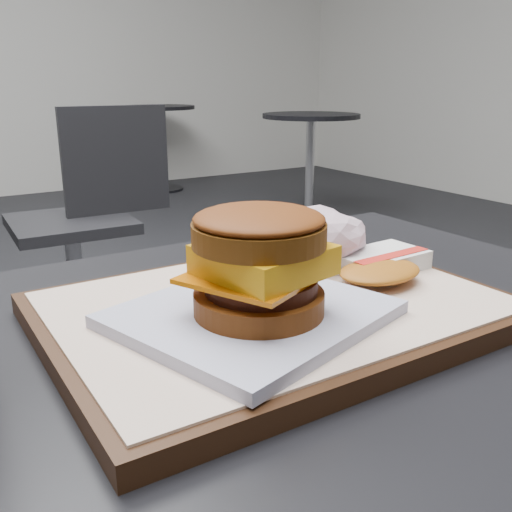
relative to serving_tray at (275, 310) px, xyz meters
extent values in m
cube|color=black|center=(-0.03, -0.03, -0.03)|extent=(0.80, 0.60, 0.04)
cube|color=black|center=(0.00, 0.00, 0.00)|extent=(0.38, 0.28, 0.02)
cube|color=silver|center=(0.00, 0.00, 0.01)|extent=(0.36, 0.26, 0.00)
cube|color=silver|center=(-0.04, -0.03, 0.02)|extent=(0.23, 0.22, 0.01)
cylinder|color=#62300E|center=(-0.04, -0.04, 0.03)|extent=(0.12, 0.12, 0.02)
cylinder|color=#331007|center=(-0.04, -0.04, 0.04)|extent=(0.11, 0.11, 0.01)
cube|color=#CE6507|center=(-0.04, -0.04, 0.05)|extent=(0.12, 0.12, 0.00)
cube|color=#E3A30E|center=(-0.04, -0.04, 0.06)|extent=(0.10, 0.10, 0.02)
cylinder|color=#64380E|center=(-0.04, -0.04, 0.08)|extent=(0.12, 0.12, 0.02)
ellipsoid|color=brown|center=(-0.04, -0.04, 0.09)|extent=(0.12, 0.12, 0.02)
cube|color=white|center=(0.13, 0.01, 0.02)|extent=(0.09, 0.06, 0.02)
cube|color=red|center=(0.13, 0.00, 0.03)|extent=(0.09, 0.02, 0.00)
ellipsoid|color=#C6751F|center=(0.10, -0.02, 0.02)|extent=(0.09, 0.07, 0.01)
cylinder|color=#9F9FA4|center=(0.25, 1.72, -0.56)|extent=(0.06, 0.06, 0.44)
cube|color=black|center=(0.25, 1.72, -0.32)|extent=(0.44, 0.44, 0.04)
cube|color=black|center=(0.44, 1.72, -0.10)|extent=(0.40, 0.05, 0.40)
cylinder|color=black|center=(2.17, 2.77, -0.77)|extent=(0.40, 0.40, 0.02)
cylinder|color=#A5A5AA|center=(2.17, 2.77, -0.41)|extent=(0.06, 0.06, 0.70)
cylinder|color=black|center=(2.17, 2.77, -0.04)|extent=(0.66, 0.66, 0.03)
cylinder|color=black|center=(1.77, 4.47, -0.77)|extent=(0.40, 0.40, 0.02)
cylinder|color=#A5A5AA|center=(1.77, 4.47, -0.41)|extent=(0.06, 0.06, 0.70)
cylinder|color=black|center=(1.77, 4.47, -0.04)|extent=(0.66, 0.66, 0.03)
camera|label=1|loc=(-0.26, -0.38, 0.19)|focal=40.00mm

